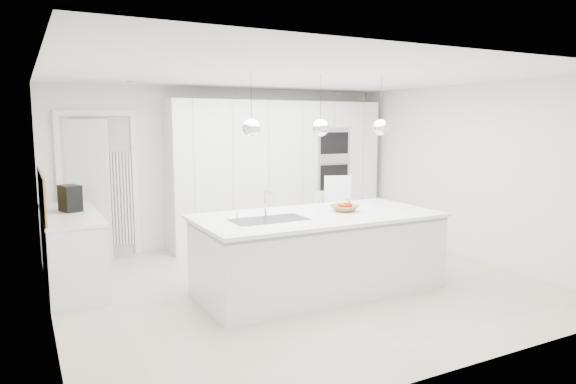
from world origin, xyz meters
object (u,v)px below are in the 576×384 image
bar_stool_left (327,228)px  espresso_machine (70,198)px  island_base (319,254)px  fruit_bowl (345,208)px  bar_stool_right (343,221)px

bar_stool_left → espresso_machine: bearing=151.9°
espresso_machine → island_base: bearing=-49.1°
island_base → bar_stool_left: size_ratio=2.83×
island_base → fruit_bowl: size_ratio=8.76×
fruit_bowl → espresso_machine: espresso_machine is taller
fruit_bowl → bar_stool_right: bar_stool_right is taller
island_base → espresso_machine: size_ratio=8.88×
espresso_machine → bar_stool_right: bearing=-29.5°
espresso_machine → bar_stool_right: (3.42, -0.77, -0.45)m
fruit_bowl → bar_stool_right: 0.98m
island_base → bar_stool_right: size_ratio=2.31×
bar_stool_right → bar_stool_left: bearing=150.1°
island_base → fruit_bowl: (0.39, 0.06, 0.51)m
fruit_bowl → bar_stool_left: bar_stool_left is taller
bar_stool_right → espresso_machine: bearing=-175.6°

